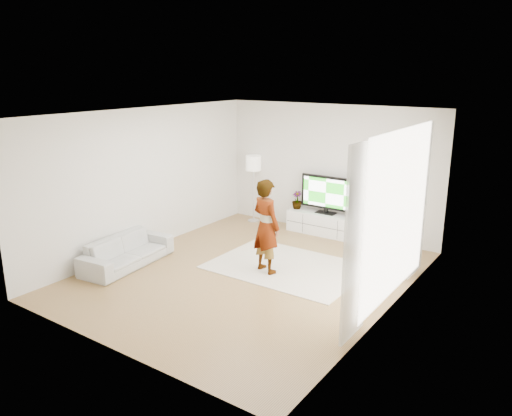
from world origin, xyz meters
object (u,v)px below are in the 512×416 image
Objects in this scene: floor_lamp at (253,166)px; rug at (287,267)px; media_console at (325,224)px; sofa at (127,251)px; television at (326,193)px; player at (266,226)px.

rug is at bearing -43.20° from floor_lamp.
media_console is 0.91× the size of sofa.
media_console is 1.41× the size of television.
sofa is (-2.47, -1.58, 0.26)m from rug.
floor_lamp is at bearing -177.15° from television.
rug is 0.95m from player.
player is 3.16m from floor_lamp.
floor_lamp reaches higher than sofa.
media_console is 0.68m from television.
sofa is at bearing -120.22° from television.
sofa is (-2.16, -3.69, 0.03)m from media_console.
floor_lamp reaches higher than television.
media_console is 2.57m from player.
television reaches higher than sofa.
floor_lamp is at bearing 136.80° from rug.
media_console is 1.06× the size of floor_lamp.
sofa is (-2.27, -1.20, -0.58)m from player.
player is 1.07× the size of floor_lamp.
television is 4.35m from sofa.
television is at bearing 2.85° from floor_lamp.
television is 0.64× the size of sofa.
floor_lamp is at bearing -178.00° from media_console.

